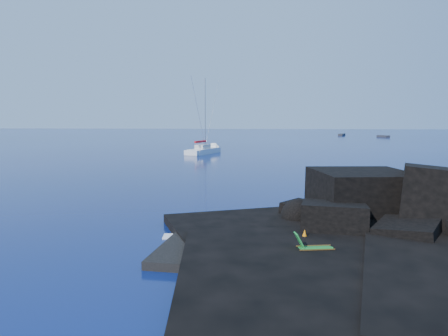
{
  "coord_description": "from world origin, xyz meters",
  "views": [
    {
      "loc": [
        4.42,
        -17.85,
        5.85
      ],
      "look_at": [
        1.75,
        14.96,
        2.0
      ],
      "focal_mm": 35.0,
      "sensor_mm": 36.0,
      "label": 1
    }
  ],
  "objects_px": {
    "marker_cone": "(305,236)",
    "distant_boat_b": "(383,137)",
    "sunbather": "(253,236)",
    "deck_chair": "(315,243)",
    "distant_boat_a": "(342,136)",
    "sailboat": "(204,154)"
  },
  "relations": [
    {
      "from": "marker_cone",
      "to": "distant_boat_b",
      "type": "distance_m",
      "value": 117.1
    },
    {
      "from": "marker_cone",
      "to": "sunbather",
      "type": "bearing_deg",
      "value": 173.97
    },
    {
      "from": "deck_chair",
      "to": "sunbather",
      "type": "distance_m",
      "value": 3.28
    },
    {
      "from": "distant_boat_a",
      "to": "distant_boat_b",
      "type": "height_order",
      "value": "distant_boat_a"
    },
    {
      "from": "sailboat",
      "to": "distant_boat_b",
      "type": "height_order",
      "value": "sailboat"
    },
    {
      "from": "sailboat",
      "to": "marker_cone",
      "type": "xyz_separation_m",
      "value": [
        10.91,
        -50.61,
        0.64
      ]
    },
    {
      "from": "deck_chair",
      "to": "distant_boat_b",
      "type": "bearing_deg",
      "value": 63.57
    },
    {
      "from": "sunbather",
      "to": "distant_boat_a",
      "type": "height_order",
      "value": "sunbather"
    },
    {
      "from": "marker_cone",
      "to": "distant_boat_a",
      "type": "xyz_separation_m",
      "value": [
        24.16,
        123.12,
        -0.64
      ]
    },
    {
      "from": "sunbather",
      "to": "distant_boat_a",
      "type": "relative_size",
      "value": 0.35
    },
    {
      "from": "marker_cone",
      "to": "distant_boat_a",
      "type": "relative_size",
      "value": 0.13
    },
    {
      "from": "sailboat",
      "to": "marker_cone",
      "type": "distance_m",
      "value": 51.78
    },
    {
      "from": "deck_chair",
      "to": "distant_boat_a",
      "type": "distance_m",
      "value": 127.2
    },
    {
      "from": "deck_chair",
      "to": "sunbather",
      "type": "relative_size",
      "value": 0.93
    },
    {
      "from": "distant_boat_a",
      "to": "marker_cone",
      "type": "bearing_deg",
      "value": -78.11
    },
    {
      "from": "sailboat",
      "to": "sunbather",
      "type": "relative_size",
      "value": 7.59
    },
    {
      "from": "marker_cone",
      "to": "distant_boat_b",
      "type": "xyz_separation_m",
      "value": [
        34.05,
        112.04,
        -0.64
      ]
    },
    {
      "from": "sunbather",
      "to": "marker_cone",
      "type": "xyz_separation_m",
      "value": [
        2.29,
        -0.24,
        0.13
      ]
    },
    {
      "from": "sailboat",
      "to": "marker_cone",
      "type": "height_order",
      "value": "sailboat"
    },
    {
      "from": "marker_cone",
      "to": "deck_chair",
      "type": "bearing_deg",
      "value": -82.42
    },
    {
      "from": "sunbather",
      "to": "deck_chair",
      "type": "bearing_deg",
      "value": -50.69
    },
    {
      "from": "deck_chair",
      "to": "marker_cone",
      "type": "bearing_deg",
      "value": 87.69
    }
  ]
}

